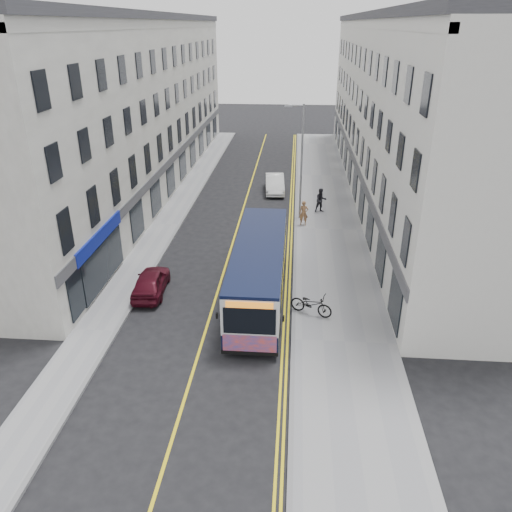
% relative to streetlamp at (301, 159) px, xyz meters
% --- Properties ---
extents(ground, '(140.00, 140.00, 0.00)m').
position_rel_streetlamp_xyz_m(ground, '(-4.17, -14.00, -4.38)').
color(ground, black).
rests_on(ground, ground).
extents(pavement_east, '(4.50, 64.00, 0.12)m').
position_rel_streetlamp_xyz_m(pavement_east, '(2.08, -2.00, -4.32)').
color(pavement_east, gray).
rests_on(pavement_east, ground).
extents(pavement_west, '(2.00, 64.00, 0.12)m').
position_rel_streetlamp_xyz_m(pavement_west, '(-9.17, -2.00, -4.32)').
color(pavement_west, gray).
rests_on(pavement_west, ground).
extents(kerb_east, '(0.18, 64.00, 0.13)m').
position_rel_streetlamp_xyz_m(kerb_east, '(-0.17, -2.00, -4.32)').
color(kerb_east, slate).
rests_on(kerb_east, ground).
extents(kerb_west, '(0.18, 64.00, 0.13)m').
position_rel_streetlamp_xyz_m(kerb_west, '(-8.17, -2.00, -4.32)').
color(kerb_west, slate).
rests_on(kerb_west, ground).
extents(road_centre_line, '(0.12, 64.00, 0.01)m').
position_rel_streetlamp_xyz_m(road_centre_line, '(-4.17, -2.00, -4.38)').
color(road_centre_line, yellow).
rests_on(road_centre_line, ground).
extents(road_dbl_yellow_inner, '(0.10, 64.00, 0.01)m').
position_rel_streetlamp_xyz_m(road_dbl_yellow_inner, '(-0.62, -2.00, -4.38)').
color(road_dbl_yellow_inner, yellow).
rests_on(road_dbl_yellow_inner, ground).
extents(road_dbl_yellow_outer, '(0.10, 64.00, 0.01)m').
position_rel_streetlamp_xyz_m(road_dbl_yellow_outer, '(-0.42, -2.00, -4.38)').
color(road_dbl_yellow_outer, yellow).
rests_on(road_dbl_yellow_outer, ground).
extents(terrace_east, '(6.00, 46.00, 13.00)m').
position_rel_streetlamp_xyz_m(terrace_east, '(7.33, 7.00, 2.12)').
color(terrace_east, silver).
rests_on(terrace_east, ground).
extents(terrace_west, '(6.00, 46.00, 13.00)m').
position_rel_streetlamp_xyz_m(terrace_west, '(-13.17, 7.00, 2.12)').
color(terrace_west, silver).
rests_on(terrace_west, ground).
extents(streetlamp, '(1.32, 0.18, 8.00)m').
position_rel_streetlamp_xyz_m(streetlamp, '(0.00, 0.00, 0.00)').
color(streetlamp, '#999BA1').
rests_on(streetlamp, ground).
extents(city_bus, '(2.44, 10.42, 3.03)m').
position_rel_streetlamp_xyz_m(city_bus, '(-1.95, -11.56, -2.73)').
color(city_bus, black).
rests_on(city_bus, ground).
extents(bicycle, '(2.20, 1.48, 1.10)m').
position_rel_streetlamp_xyz_m(bicycle, '(0.64, -13.05, -3.71)').
color(bicycle, black).
rests_on(bicycle, pavement_east).
extents(pedestrian_near, '(0.64, 0.43, 1.70)m').
position_rel_streetlamp_xyz_m(pedestrian_near, '(0.35, -1.38, -3.41)').
color(pedestrian_near, '#906341').
rests_on(pedestrian_near, pavement_east).
extents(pedestrian_far, '(1.02, 0.90, 1.77)m').
position_rel_streetlamp_xyz_m(pedestrian_far, '(1.62, 1.37, -3.38)').
color(pedestrian_far, black).
rests_on(pedestrian_far, pavement_east).
extents(car_white, '(1.82, 4.38, 1.41)m').
position_rel_streetlamp_xyz_m(car_white, '(-1.98, 6.26, -3.68)').
color(car_white, white).
rests_on(car_white, ground).
extents(car_maroon, '(1.74, 3.84, 1.28)m').
position_rel_streetlamp_xyz_m(car_maroon, '(-7.57, -11.42, -3.74)').
color(car_maroon, '#470B18').
rests_on(car_maroon, ground).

